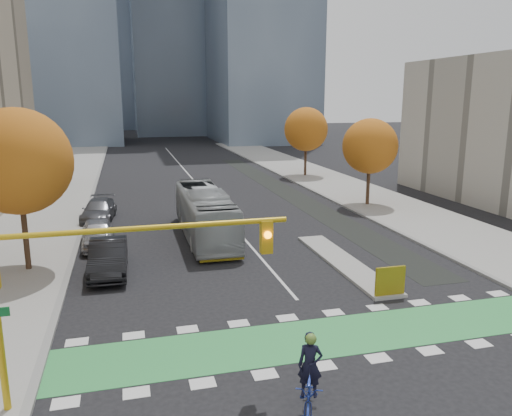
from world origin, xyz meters
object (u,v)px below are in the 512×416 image
tree_east_near (370,146)px  parked_car_c (99,210)px  tree_west (18,162)px  tree_east_far (306,129)px  hazard_board (390,281)px  bus (205,214)px  cyclist (310,387)px  parked_car_a (98,233)px  traffic_signal_west (94,269)px  parked_car_b (108,257)px

tree_east_near → parked_car_c: tree_east_near is taller
tree_west → tree_east_far: (24.50, 26.00, -0.38)m
hazard_board → parked_car_c: 22.36m
bus → parked_car_c: (-6.71, 6.38, -0.80)m
cyclist → parked_car_a: bearing=131.6°
traffic_signal_west → tree_east_far: bearing=62.1°
tree_east_near → parked_car_a: tree_east_near is taller
tree_west → tree_east_far: bearing=46.7°
hazard_board → bus: bearing=118.0°
tree_west → parked_car_b: bearing=-19.0°
tree_east_far → hazard_board: bearing=-104.1°
traffic_signal_west → parked_car_b: size_ratio=1.67×
tree_west → parked_car_b: (3.97, -1.37, -4.77)m
tree_west → parked_car_a: size_ratio=1.75×
tree_west → cyclist: size_ratio=3.42×
tree_west → parked_car_a: tree_west is taller
traffic_signal_west → cyclist: size_ratio=3.54×
hazard_board → parked_car_a: 17.13m
parked_car_c → tree_east_far: bearing=41.9°
hazard_board → traffic_signal_west: size_ratio=0.16×
tree_east_far → bus: size_ratio=0.69×
hazard_board → cyclist: bearing=-132.9°
tree_east_far → traffic_signal_west: 43.61m
tree_east_near → tree_east_far: size_ratio=0.92×
parked_car_b → tree_west: bearing=162.0°
hazard_board → bus: size_ratio=0.13×
tree_west → bus: bearing=22.4°
cyclist → bus: bus is taller
parked_car_a → parked_car_c: bearing=89.2°
tree_west → traffic_signal_west: bearing=-72.0°
tree_east_near → bus: size_ratio=0.64×
parked_car_b → parked_car_c: (-0.97, 11.76, -0.10)m
tree_east_near → bus: bearing=-157.2°
tree_west → bus: 11.27m
hazard_board → tree_east_near: (8.00, 17.80, 4.06)m
tree_east_far → tree_east_near: bearing=-91.8°
tree_west → parked_car_c: bearing=73.9°
tree_east_near → cyclist: bearing=-120.2°
tree_east_far → parked_car_a: bearing=-133.5°
bus → parked_car_c: size_ratio=2.15×
cyclist → bus: (0.04, 18.62, 0.74)m
parked_car_b → cyclist: bearing=-65.8°
tree_west → parked_car_a: bearing=48.3°
cyclist → traffic_signal_west: bearing=-178.3°
cyclist → parked_car_b: 14.42m
traffic_signal_west → bus: size_ratio=0.77×
hazard_board → traffic_signal_west: traffic_signal_west is taller
hazard_board → tree_east_far: 35.13m
traffic_signal_west → parked_car_b: (-0.10, 11.15, -3.19)m
hazard_board → tree_west: size_ratio=0.17×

